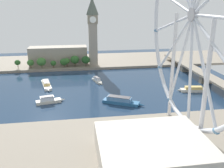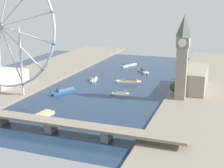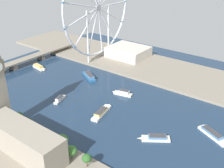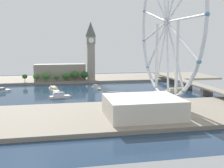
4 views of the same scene
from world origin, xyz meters
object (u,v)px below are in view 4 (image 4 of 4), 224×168
ferris_wheel (167,23)px  tour_boat_5 (118,95)px  tour_boat_3 (175,90)px  tour_boat_6 (60,96)px  riverside_hall (143,107)px  tour_boat_0 (96,87)px  parliament_block (60,72)px  clock_tower (91,50)px  river_bridge (187,83)px  tour_boat_4 (54,89)px

ferris_wheel → tour_boat_5: 96.09m
tour_boat_3 → tour_boat_6: 134.79m
riverside_hall → tour_boat_0: riverside_hall is taller
tour_boat_6 → parliament_block: bearing=76.5°
tour_boat_5 → tour_boat_6: size_ratio=1.40×
tour_boat_3 → tour_boat_6: (8.23, -134.54, 0.25)m
riverside_hall → tour_boat_6: size_ratio=2.22×
parliament_block → tour_boat_3: bearing=47.5°
ferris_wheel → clock_tower: bearing=-166.9°
clock_tower → river_bridge: bearing=52.4°
tour_boat_4 → tour_boat_6: (45.37, 6.19, 0.36)m
riverside_hall → tour_boat_5: 87.66m
ferris_wheel → tour_boat_3: (-75.15, 43.64, -72.73)m
parliament_block → tour_boat_0: 90.00m
ferris_wheel → tour_boat_3: size_ratio=5.24×
river_bridge → tour_boat_0: 115.82m
river_bridge → tour_boat_4: (-14.72, -166.59, -5.47)m
clock_tower → tour_boat_0: bearing=-1.2°
clock_tower → tour_boat_4: clock_tower is taller
tour_boat_4 → tour_boat_3: bearing=63.0°
parliament_block → riverside_hall: 235.10m
tour_boat_0 → tour_boat_5: (63.05, 14.28, 0.54)m
river_bridge → tour_boat_5: 107.99m
parliament_block → tour_boat_0: parliament_block is taller
tour_boat_4 → riverside_hall: bearing=12.7°
parliament_block → tour_boat_6: bearing=-1.1°
tour_boat_0 → tour_boat_6: size_ratio=0.90×
clock_tower → ferris_wheel: (184.06, 42.83, 27.60)m
clock_tower → tour_boat_5: bearing=5.7°
river_bridge → tour_boat_3: (22.42, -25.86, -5.36)m
parliament_block → tour_boat_0: bearing=29.7°
parliament_block → clock_tower: bearing=75.1°
ferris_wheel → tour_boat_4: ferris_wheel is taller
riverside_hall → tour_boat_5: (-87.32, 0.32, -7.65)m
clock_tower → parliament_block: size_ratio=1.14×
ferris_wheel → tour_boat_6: ferris_wheel is taller
ferris_wheel → tour_boat_3: 113.32m
ferris_wheel → riverside_hall: ferris_wheel is taller
parliament_block → tour_boat_5: bearing=22.6°
clock_tower → riverside_hall: size_ratio=1.56×
clock_tower → tour_boat_0: (65.26, -1.38, -45.26)m
ferris_wheel → tour_boat_6: size_ratio=5.60×
ferris_wheel → river_bridge: 137.44m
tour_boat_3 → tour_boat_5: (19.40, -73.58, 0.41)m
parliament_block → ferris_wheel: 223.45m
tour_boat_3 → river_bridge: bearing=-130.6°
clock_tower → tour_boat_6: size_ratio=3.45×
parliament_block → river_bridge: parliament_block is taller
tour_boat_6 → tour_boat_3: bearing=-8.9°
tour_boat_0 → tour_boat_5: 64.65m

